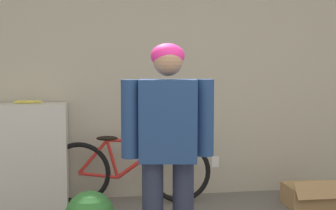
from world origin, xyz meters
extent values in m
cube|color=#B7AD99|center=(0.00, 2.95, 1.30)|extent=(8.00, 0.06, 2.60)
cube|color=white|center=(0.55, 2.92, 0.35)|extent=(0.08, 0.01, 0.12)
cube|color=beige|center=(-1.42, 2.71, 0.52)|extent=(0.77, 0.39, 1.03)
cube|color=navy|center=(-0.26, 1.15, 1.03)|extent=(0.43, 0.32, 0.56)
cylinder|color=navy|center=(-0.52, 1.15, 1.05)|extent=(0.13, 0.13, 0.54)
cylinder|color=navy|center=(0.00, 1.15, 1.05)|extent=(0.13, 0.13, 0.54)
sphere|color=#A37556|center=(-0.26, 1.15, 1.44)|extent=(0.20, 0.20, 0.20)
ellipsoid|color=#EA2884|center=(-0.26, 1.16, 1.48)|extent=(0.23, 0.21, 0.17)
torus|color=black|center=(-0.93, 2.73, 0.32)|extent=(0.64, 0.11, 0.64)
torus|color=black|center=(0.10, 2.63, 0.32)|extent=(0.64, 0.11, 0.64)
cylinder|color=red|center=(-0.73, 2.71, 0.30)|extent=(0.40, 0.07, 0.08)
cylinder|color=red|center=(-0.78, 2.71, 0.49)|extent=(0.32, 0.06, 0.36)
cylinder|color=red|center=(-0.59, 2.70, 0.46)|extent=(0.14, 0.05, 0.39)
cylinder|color=red|center=(-0.28, 2.67, 0.46)|extent=(0.54, 0.09, 0.40)
cylinder|color=red|center=(-0.33, 2.67, 0.65)|extent=(0.62, 0.09, 0.05)
cylinder|color=red|center=(0.04, 2.64, 0.48)|extent=(0.16, 0.05, 0.33)
cylinder|color=red|center=(-0.01, 2.64, 0.67)|extent=(0.07, 0.04, 0.08)
cylinder|color=red|center=(0.01, 2.64, 0.70)|extent=(0.07, 0.46, 0.02)
ellipsoid|color=black|center=(-0.64, 2.70, 0.68)|extent=(0.23, 0.10, 0.05)
ellipsoid|color=#EAD64C|center=(-1.41, 2.75, 1.05)|extent=(0.13, 0.03, 0.03)
ellipsoid|color=#EAD64C|center=(-1.50, 2.76, 1.05)|extent=(0.12, 0.08, 0.03)
ellipsoid|color=#EAD64C|center=(-1.32, 2.76, 1.05)|extent=(0.12, 0.08, 0.03)
sphere|color=brown|center=(-1.54, 2.77, 1.05)|extent=(0.02, 0.02, 0.02)
cube|color=#A87F51|center=(1.36, 2.31, 0.11)|extent=(0.47, 0.35, 0.22)
cube|color=#A87F51|center=(1.36, 2.14, 0.21)|extent=(0.45, 0.13, 0.16)
camera|label=1|loc=(-0.76, -2.02, 1.41)|focal=50.00mm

